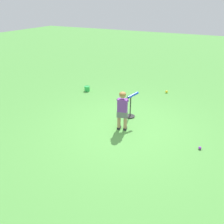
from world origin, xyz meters
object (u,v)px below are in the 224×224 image
at_px(child_batter, 123,107).
at_px(toy_bucket, 87,88).
at_px(play_ball_center_lawn, 167,92).
at_px(play_ball_behind_batter, 200,148).
at_px(batting_tee, 130,114).

xyz_separation_m(child_batter, toy_bucket, (1.94, 2.38, -0.55)).
relative_size(child_batter, play_ball_center_lawn, 11.19).
distance_m(child_batter, play_ball_behind_batter, 2.09).
xyz_separation_m(child_batter, play_ball_behind_batter, (-0.03, -1.99, -0.61)).
bearing_deg(batting_tee, play_ball_behind_batter, -110.09).
bearing_deg(toy_bucket, play_ball_center_lawn, -66.92).
bearing_deg(toy_bucket, child_batter, -129.22).
bearing_deg(play_ball_center_lawn, child_batter, 173.19).
bearing_deg(play_ball_center_lawn, play_ball_behind_batter, -152.73).
height_order(child_batter, batting_tee, child_batter).
distance_m(play_ball_behind_batter, toy_bucket, 4.80).
height_order(play_ball_center_lawn, batting_tee, batting_tee).
relative_size(play_ball_center_lawn, play_ball_behind_batter, 1.33).
bearing_deg(play_ball_behind_batter, batting_tee, 69.91).
distance_m(batting_tee, toy_bucket, 2.59).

